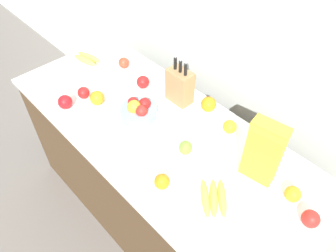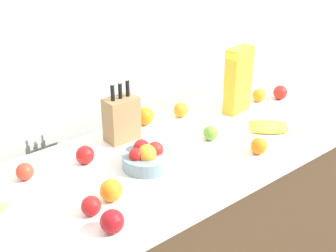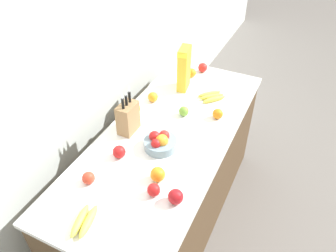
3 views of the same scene
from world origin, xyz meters
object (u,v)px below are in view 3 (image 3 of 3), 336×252
orange_by_cereal (158,174)px  banana_bunch_right (84,221)px  apple_near_bananas (119,152)px  orange_front_right (153,97)px  apple_by_knife_block (184,111)px  cereal_box (184,67)px  apple_middle (88,178)px  orange_back_center (134,109)px  knife_block (128,118)px  orange_front_left (218,114)px  apple_front (203,68)px  banana_bunch_left (212,96)px  apple_rightmost (154,190)px  apple_leftmost (176,197)px  fruit_bowl (160,142)px  orange_front_center (192,73)px

orange_by_cereal → banana_bunch_right: bearing=154.5°
apple_near_bananas → orange_front_right: apple_near_bananas is taller
apple_near_bananas → apple_by_knife_block: size_ratio=1.13×
cereal_box → apple_near_bananas: cereal_box is taller
apple_by_knife_block → orange_by_cereal: size_ratio=0.82×
apple_near_bananas → apple_middle: bearing=170.1°
banana_bunch_right → orange_back_center: orange_back_center is taller
knife_block → apple_by_knife_block: bearing=-40.2°
orange_front_left → apple_by_knife_block: bearing=107.4°
cereal_box → apple_front: 0.34m
orange_front_right → banana_bunch_right: bearing=-170.2°
knife_block → apple_front: knife_block is taller
banana_bunch_left → apple_rightmost: apple_rightmost is taller
apple_leftmost → apple_front: bearing=15.1°
fruit_bowl → orange_back_center: fruit_bowl is taller
apple_front → orange_front_left: bearing=-149.9°
banana_bunch_left → apple_near_bananas: apple_near_bananas is taller
orange_front_center → apple_middle: bearing=176.8°
apple_front → fruit_bowl: bearing=-174.2°
banana_bunch_left → apple_leftmost: 1.01m
apple_near_bananas → orange_front_left: bearing=-33.4°
apple_near_bananas → banana_bunch_right: bearing=-168.5°
banana_bunch_right → apple_leftmost: (0.31, -0.35, 0.02)m
apple_near_bananas → apple_leftmost: apple_leftmost is taller
orange_front_right → apple_rightmost: bearing=-152.0°
cereal_box → orange_front_left: cereal_box is taller
fruit_bowl → orange_front_center: fruit_bowl is taller
banana_bunch_right → orange_front_center: 1.55m
orange_front_left → apple_near_bananas: bearing=146.6°
apple_front → orange_back_center: bearing=164.0°
apple_by_knife_block → orange_front_right: size_ratio=0.94×
cereal_box → apple_rightmost: bearing=-174.6°
apple_front → apple_near_bananas: bearing=176.0°
apple_rightmost → apple_by_knife_block: bearing=10.8°
banana_bunch_left → orange_by_cereal: size_ratio=2.56×
orange_back_center → orange_front_right: bearing=-13.3°
apple_middle → orange_back_center: size_ratio=0.81×
apple_leftmost → apple_middle: 0.50m
fruit_bowl → orange_by_cereal: bearing=-156.2°
apple_middle → orange_front_center: size_ratio=0.97×
apple_leftmost → orange_back_center: orange_back_center is taller
apple_near_bananas → apple_front: 1.19m
apple_leftmost → orange_front_left: 0.79m
apple_rightmost → apple_leftmost: bearing=-87.9°
fruit_bowl → apple_middle: 0.49m
knife_block → fruit_bowl: size_ratio=1.53×
knife_block → apple_leftmost: 0.67m
apple_by_knife_block → orange_front_center: (0.52, 0.15, 0.00)m
banana_bunch_left → apple_leftmost: (-1.00, -0.16, 0.02)m
banana_bunch_right → apple_near_bananas: (0.48, 0.10, 0.02)m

